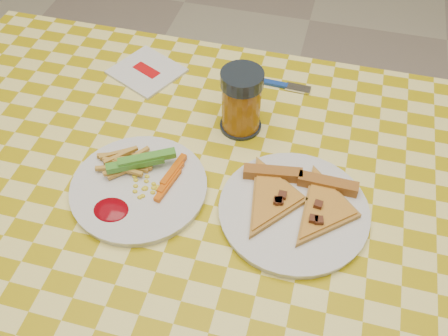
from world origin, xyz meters
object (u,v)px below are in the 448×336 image
Objects in this scene: table at (214,230)px; drink_glass at (241,102)px; plate_right at (293,212)px; plate_left at (139,189)px.

drink_glass reaches higher than table.
drink_glass reaches higher than plate_right.
drink_glass is at bearing 126.61° from plate_right.
plate_left is at bearing -123.64° from drink_glass.
plate_left and plate_right have the same top height.
table is 10.02× the size of drink_glass.
plate_right is (0.26, 0.02, 0.00)m from plate_left.
drink_glass is (0.13, 0.20, 0.06)m from plate_left.
plate_left is (-0.13, -0.00, 0.08)m from table.
plate_right is at bearing 4.12° from plate_left.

